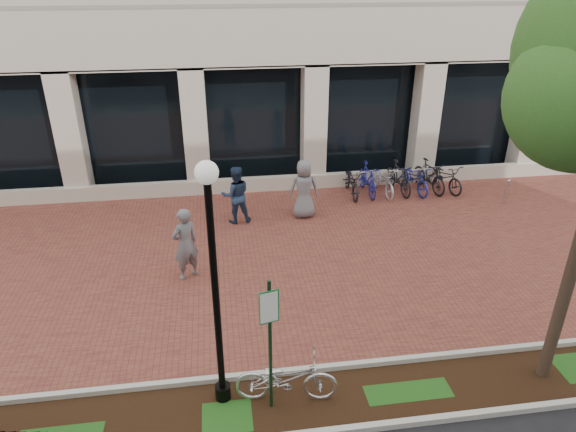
{
  "coord_description": "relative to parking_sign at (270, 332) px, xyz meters",
  "views": [
    {
      "loc": [
        -1.32,
        -11.95,
        7.09
      ],
      "look_at": [
        0.29,
        -0.8,
        1.57
      ],
      "focal_mm": 32.0,
      "sensor_mm": 36.0,
      "label": 1
    }
  ],
  "objects": [
    {
      "name": "ground",
      "position": [
        0.66,
        5.26,
        -1.68
      ],
      "size": [
        120.0,
        120.0,
        0.0
      ],
      "primitive_type": "plane",
      "color": "black",
      "rests_on": "ground"
    },
    {
      "name": "brick_plaza",
      "position": [
        0.66,
        5.26,
        -1.67
      ],
      "size": [
        40.0,
        9.0,
        0.01
      ],
      "primitive_type": "cube",
      "color": "brown",
      "rests_on": "ground"
    },
    {
      "name": "planting_strip",
      "position": [
        0.66,
        0.01,
        -1.67
      ],
      "size": [
        40.0,
        1.5,
        0.01
      ],
      "primitive_type": "cube",
      "color": "black",
      "rests_on": "ground"
    },
    {
      "name": "curb_plaza_side",
      "position": [
        0.66,
        0.76,
        -1.62
      ],
      "size": [
        40.0,
        0.12,
        0.12
      ],
      "primitive_type": "cube",
      "color": "beige",
      "rests_on": "ground"
    },
    {
      "name": "parking_sign",
      "position": [
        0.0,
        0.0,
        0.0
      ],
      "size": [
        0.34,
        0.07,
        2.66
      ],
      "rotation": [
        0.0,
        0.0,
        0.23
      ],
      "color": "#153A1C",
      "rests_on": "ground"
    },
    {
      "name": "lamppost",
      "position": [
        -0.84,
        0.33,
        0.9
      ],
      "size": [
        0.36,
        0.36,
        4.58
      ],
      "color": "black",
      "rests_on": "ground"
    },
    {
      "name": "locked_bicycle",
      "position": [
        0.29,
        0.16,
        -1.19
      ],
      "size": [
        1.92,
        0.9,
        0.97
      ],
      "primitive_type": "imported",
      "rotation": [
        0.0,
        0.0,
        1.43
      ],
      "color": "silver",
      "rests_on": "ground"
    },
    {
      "name": "pedestrian_left",
      "position": [
        -1.59,
        4.52,
        -0.73
      ],
      "size": [
        0.83,
        0.76,
        1.9
      ],
      "primitive_type": "imported",
      "rotation": [
        0.0,
        0.0,
        3.73
      ],
      "color": "slate",
      "rests_on": "ground"
    },
    {
      "name": "pedestrian_mid",
      "position": [
        -0.21,
        7.46,
        -0.78
      ],
      "size": [
        0.94,
        0.76,
        1.79
      ],
      "primitive_type": "imported",
      "rotation": [
        0.0,
        0.0,
        3.24
      ],
      "color": "navy",
      "rests_on": "ground"
    },
    {
      "name": "pedestrian_right",
      "position": [
        1.88,
        7.55,
        -0.75
      ],
      "size": [
        0.91,
        0.6,
        1.85
      ],
      "primitive_type": "imported",
      "rotation": [
        0.0,
        0.0,
        3.15
      ],
      "color": "slate",
      "rests_on": "ground"
    },
    {
      "name": "bollard",
      "position": [
        8.61,
        7.52,
        -1.23
      ],
      "size": [
        0.12,
        0.12,
        0.87
      ],
      "color": "silver",
      "rests_on": "ground"
    },
    {
      "name": "bike_rack_cluster",
      "position": [
        5.43,
        8.96,
        -1.17
      ],
      "size": [
        4.22,
        1.97,
        1.08
      ],
      "rotation": [
        0.0,
        0.0,
        0.09
      ],
      "color": "black",
      "rests_on": "ground"
    }
  ]
}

